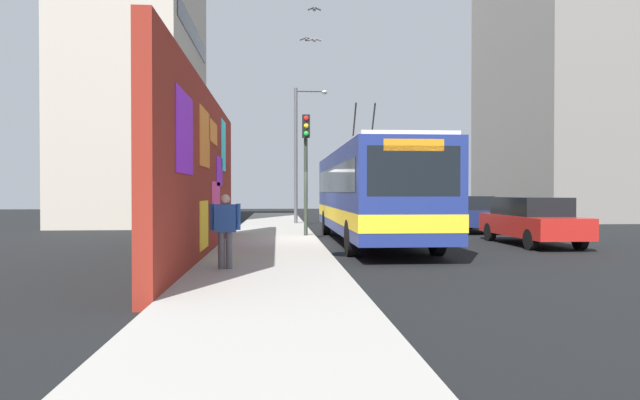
% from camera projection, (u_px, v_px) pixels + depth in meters
% --- Properties ---
extents(ground_plane, '(80.00, 80.00, 0.00)m').
position_uv_depth(ground_plane, '(318.00, 243.00, 19.30)').
color(ground_plane, black).
extents(sidewalk_slab, '(48.00, 3.20, 0.15)m').
position_uv_depth(sidewalk_slab, '(272.00, 241.00, 19.17)').
color(sidewalk_slab, '#9E9B93').
rests_on(sidewalk_slab, ground_plane).
extents(graffiti_wall, '(13.63, 0.32, 4.46)m').
position_uv_depth(graffiti_wall, '(204.00, 174.00, 14.84)').
color(graffiti_wall, maroon).
rests_on(graffiti_wall, ground_plane).
extents(building_far_left, '(11.85, 6.06, 15.31)m').
position_uv_depth(building_far_left, '(139.00, 88.00, 31.40)').
color(building_far_left, '#B2A899').
rests_on(building_far_left, ground_plane).
extents(building_far_right, '(12.95, 6.90, 21.94)m').
position_uv_depth(building_far_right, '(556.00, 53.00, 36.73)').
color(building_far_right, gray).
rests_on(building_far_right, ground_plane).
extents(city_bus, '(12.13, 2.66, 5.01)m').
position_uv_depth(city_bus, '(371.00, 191.00, 19.04)').
color(city_bus, navy).
rests_on(city_bus, ground_plane).
extents(parked_car_red, '(4.88, 1.77, 1.58)m').
position_uv_depth(parked_car_red, '(531.00, 220.00, 18.43)').
color(parked_car_red, '#B21E19').
rests_on(parked_car_red, ground_plane).
extents(parked_car_navy, '(4.94, 1.76, 1.58)m').
position_uv_depth(parked_car_navy, '(465.00, 213.00, 24.85)').
color(parked_car_navy, navy).
rests_on(parked_car_navy, ground_plane).
extents(parked_car_silver, '(4.47, 1.90, 1.58)m').
position_uv_depth(parked_car_silver, '(428.00, 209.00, 30.97)').
color(parked_car_silver, '#B7B7BC').
rests_on(parked_car_silver, ground_plane).
extents(parked_car_white, '(4.25, 1.79, 1.58)m').
position_uv_depth(parked_car_white, '(403.00, 206.00, 37.31)').
color(parked_car_white, white).
rests_on(parked_car_white, ground_plane).
extents(pedestrian_near_wall, '(0.22, 0.64, 1.55)m').
position_uv_depth(pedestrian_near_wall, '(225.00, 226.00, 11.58)').
color(pedestrian_near_wall, '#595960').
rests_on(pedestrian_near_wall, sidewalk_slab).
extents(traffic_light, '(0.49, 0.28, 4.46)m').
position_uv_depth(traffic_light, '(306.00, 155.00, 20.42)').
color(traffic_light, '#2D382D').
rests_on(traffic_light, sidewalk_slab).
extents(street_lamp, '(0.44, 1.73, 7.00)m').
position_uv_depth(street_lamp, '(299.00, 146.00, 28.77)').
color(street_lamp, '#4C4C51').
rests_on(street_lamp, sidewalk_slab).
extents(flying_pigeons, '(7.74, 2.16, 1.84)m').
position_uv_depth(flying_pigeons, '(304.00, 14.00, 20.01)').
color(flying_pigeons, gray).
extents(curbside_puddle, '(1.18, 1.18, 0.00)m').
position_uv_depth(curbside_puddle, '(348.00, 254.00, 15.66)').
color(curbside_puddle, black).
rests_on(curbside_puddle, ground_plane).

